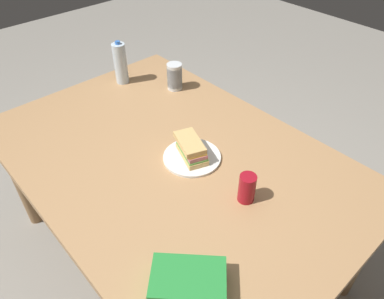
# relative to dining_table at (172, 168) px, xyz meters

# --- Properties ---
(ground_plane) EXTENTS (8.00, 8.00, 0.00)m
(ground_plane) POSITION_rel_dining_table_xyz_m (0.00, 0.00, -0.66)
(ground_plane) COLOR gray
(dining_table) EXTENTS (1.69, 1.15, 0.74)m
(dining_table) POSITION_rel_dining_table_xyz_m (0.00, 0.00, 0.00)
(dining_table) COLOR tan
(dining_table) RESTS_ON ground_plane
(paper_plate) EXTENTS (0.25, 0.25, 0.01)m
(paper_plate) POSITION_rel_dining_table_xyz_m (-0.08, -0.06, 0.08)
(paper_plate) COLOR white
(paper_plate) RESTS_ON dining_table
(sandwich) EXTENTS (0.20, 0.15, 0.08)m
(sandwich) POSITION_rel_dining_table_xyz_m (-0.07, -0.06, 0.13)
(sandwich) COLOR #DBB26B
(sandwich) RESTS_ON paper_plate
(soda_can_red) EXTENTS (0.07, 0.07, 0.12)m
(soda_can_red) POSITION_rel_dining_table_xyz_m (-0.39, -0.05, 0.14)
(soda_can_red) COLOR maroon
(soda_can_red) RESTS_ON dining_table
(chip_bag) EXTENTS (0.27, 0.27, 0.07)m
(chip_bag) POSITION_rel_dining_table_xyz_m (-0.52, 0.36, 0.11)
(chip_bag) COLOR #268C38
(chip_bag) RESTS_ON dining_table
(water_bottle_tall) EXTENTS (0.07, 0.07, 0.25)m
(water_bottle_tall) POSITION_rel_dining_table_xyz_m (0.69, -0.21, 0.19)
(water_bottle_tall) COLOR silver
(water_bottle_tall) RESTS_ON dining_table
(plastic_cup_stack) EXTENTS (0.08, 0.08, 0.15)m
(plastic_cup_stack) POSITION_rel_dining_table_xyz_m (0.43, -0.39, 0.15)
(plastic_cup_stack) COLOR silver
(plastic_cup_stack) RESTS_ON dining_table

